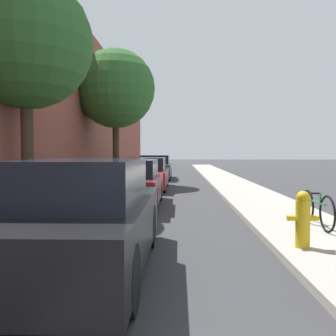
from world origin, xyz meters
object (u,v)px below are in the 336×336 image
parked_car_teal (156,168)px  street_tree_far (116,89)px  parked_car_red (145,174)px  street_tree_near (26,43)px  parked_car_maroon (128,184)px  fire_hydrant (303,218)px  parked_car_black (78,219)px  bicycle (316,209)px

parked_car_teal → street_tree_far: street_tree_far is taller
parked_car_teal → parked_car_red: bearing=-90.8°
parked_car_red → street_tree_near: (-2.45, -5.92, 3.66)m
parked_car_maroon → fire_hydrant: 5.78m
street_tree_near → fire_hydrant: (5.70, -3.76, -3.73)m
parked_car_red → fire_hydrant: (3.25, -9.68, -0.07)m
parked_car_maroon → parked_car_red: 4.91m
parked_car_red → parked_car_teal: bearing=89.2°
parked_car_black → street_tree_near: (-2.58, 4.64, 3.60)m
parked_car_red → street_tree_near: bearing=-112.5°
street_tree_near → parked_car_teal: bearing=77.6°
parked_car_black → bicycle: (3.89, 2.39, -0.23)m
parked_car_black → parked_car_teal: 16.19m
fire_hydrant → parked_car_teal: bearing=101.7°
parked_car_red → street_tree_far: size_ratio=0.70×
parked_car_red → fire_hydrant: bearing=-71.4°
parked_car_black → street_tree_far: 13.18m
bicycle → fire_hydrant: bearing=-117.9°
parked_car_teal → street_tree_far: (-1.63, -3.67, 3.82)m
street_tree_near → bicycle: street_tree_near is taller
bicycle → parked_car_red: bearing=115.0°
street_tree_far → fire_hydrant: 13.18m
parked_car_red → parked_car_teal: 5.63m
street_tree_near → bicycle: 7.84m
parked_car_maroon → parked_car_teal: 10.54m
street_tree_near → street_tree_far: bearing=83.5°
parked_car_black → street_tree_near: street_tree_near is taller
parked_car_black → fire_hydrant: (3.13, 0.88, -0.13)m
bicycle → street_tree_near: bearing=159.7°
street_tree_near → parked_car_maroon: bearing=22.5°
parked_car_black → street_tree_far: bearing=97.6°
parked_car_teal → fire_hydrant: (3.17, -15.30, -0.10)m
street_tree_near → fire_hydrant: size_ratio=6.93×
street_tree_far → parked_car_teal: bearing=66.0°
parked_car_maroon → street_tree_near: 4.50m
parked_car_maroon → parked_car_teal: (0.10, 10.54, 0.01)m
parked_car_red → street_tree_far: (-1.55, 1.96, 3.85)m
fire_hydrant → street_tree_far: bearing=112.4°
parked_car_maroon → parked_car_teal: size_ratio=0.95×
parked_car_red → parked_car_maroon: bearing=-90.2°
fire_hydrant → street_tree_near: bearing=146.6°
street_tree_far → bicycle: street_tree_far is taller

